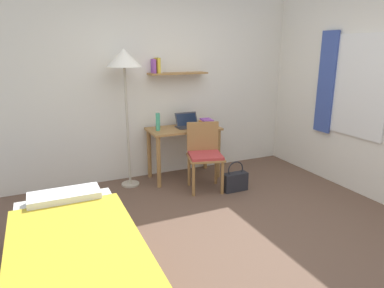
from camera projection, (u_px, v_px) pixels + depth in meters
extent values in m
plane|color=brown|center=(234.00, 236.00, 3.43)|extent=(5.28, 5.28, 0.00)
cube|color=silver|center=(162.00, 85.00, 4.86)|extent=(4.40, 0.05, 2.60)
cube|color=#9E703D|center=(178.00, 73.00, 4.77)|extent=(0.83, 0.22, 0.02)
cube|color=purple|center=(154.00, 66.00, 4.64)|extent=(0.04, 0.12, 0.18)
cube|color=gold|center=(157.00, 66.00, 4.63)|extent=(0.04, 0.17, 0.20)
cube|color=silver|center=(160.00, 65.00, 4.67)|extent=(0.03, 0.13, 0.20)
cube|color=silver|center=(359.00, 86.00, 4.22)|extent=(0.02, 0.81, 1.25)
cube|color=white|center=(360.00, 86.00, 4.23)|extent=(0.01, 0.75, 1.19)
cube|color=#384C93|center=(326.00, 83.00, 4.66)|extent=(0.03, 0.28, 1.35)
cube|color=#9E703D|center=(78.00, 278.00, 2.59)|extent=(0.90, 1.92, 0.28)
cube|color=silver|center=(75.00, 253.00, 2.53)|extent=(0.86, 1.87, 0.16)
cube|color=gold|center=(76.00, 249.00, 2.40)|extent=(0.92, 1.58, 0.04)
cube|color=white|center=(65.00, 197.00, 3.15)|extent=(0.63, 0.28, 0.10)
cube|color=#9E703D|center=(184.00, 129.00, 4.80)|extent=(0.99, 0.51, 0.03)
cylinder|color=#9E703D|center=(159.00, 162.00, 4.54)|extent=(0.06, 0.06, 0.70)
cylinder|color=#9E703D|center=(218.00, 154.00, 4.90)|extent=(0.06, 0.06, 0.70)
cylinder|color=#9E703D|center=(149.00, 154.00, 4.90)|extent=(0.06, 0.06, 0.70)
cylinder|color=#9E703D|center=(205.00, 147.00, 5.26)|extent=(0.06, 0.06, 0.70)
cube|color=#9E703D|center=(205.00, 158.00, 4.44)|extent=(0.54, 0.52, 0.03)
cube|color=#B23838|center=(205.00, 155.00, 4.43)|extent=(0.49, 0.48, 0.04)
cube|color=#9E703D|center=(203.00, 136.00, 4.56)|extent=(0.42, 0.14, 0.38)
cylinder|color=#9E703D|center=(194.00, 180.00, 4.30)|extent=(0.04, 0.04, 0.43)
cylinder|color=#9E703D|center=(222.00, 178.00, 4.36)|extent=(0.04, 0.04, 0.43)
cylinder|color=#9E703D|center=(189.00, 170.00, 4.64)|extent=(0.04, 0.04, 0.43)
cylinder|color=#9E703D|center=(216.00, 169.00, 4.70)|extent=(0.04, 0.04, 0.43)
cylinder|color=#B2A893|center=(130.00, 184.00, 4.71)|extent=(0.24, 0.24, 0.02)
cylinder|color=#B2A893|center=(128.00, 128.00, 4.49)|extent=(0.03, 0.03, 1.56)
cone|color=silver|center=(124.00, 58.00, 4.25)|extent=(0.43, 0.43, 0.22)
cube|color=#2D2D33|center=(188.00, 127.00, 4.83)|extent=(0.33, 0.21, 0.01)
cube|color=#2D2D33|center=(186.00, 119.00, 4.86)|extent=(0.32, 0.10, 0.19)
cube|color=black|center=(187.00, 119.00, 4.86)|extent=(0.29, 0.08, 0.16)
cylinder|color=#42A87F|center=(158.00, 122.00, 4.61)|extent=(0.06, 0.06, 0.24)
cube|color=gold|center=(206.00, 125.00, 4.89)|extent=(0.16, 0.21, 0.03)
cube|color=orange|center=(207.00, 123.00, 4.88)|extent=(0.15, 0.23, 0.02)
cube|color=orange|center=(206.00, 122.00, 4.87)|extent=(0.16, 0.21, 0.02)
cube|color=purple|center=(207.00, 120.00, 4.88)|extent=(0.16, 0.22, 0.02)
cube|color=#232328|center=(235.00, 182.00, 4.49)|extent=(0.33, 0.13, 0.24)
torus|color=#232328|center=(236.00, 170.00, 4.45)|extent=(0.22, 0.02, 0.22)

